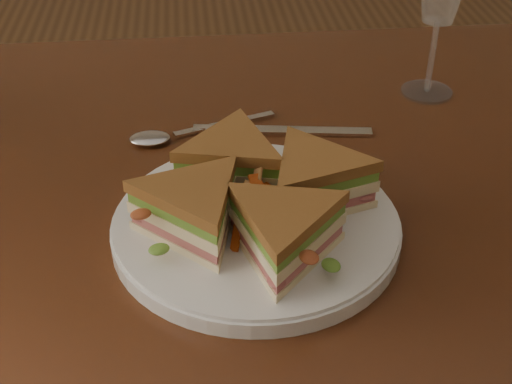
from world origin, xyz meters
The scene contains 6 objects.
table centered at (0.00, 0.00, 0.65)m, with size 1.20×0.80×0.75m.
plate centered at (0.06, -0.10, 0.76)m, with size 0.28×0.28×0.02m, color white.
sandwich_wedges centered at (0.06, -0.10, 0.80)m, with size 0.28×0.28×0.06m.
crisps_mound centered at (0.06, -0.10, 0.79)m, with size 0.09×0.09×0.05m, color #DC591C, non-canonical shape.
spoon centered at (-0.03, 0.09, 0.75)m, with size 0.18×0.07×0.01m.
knife centered at (0.10, 0.09, 0.75)m, with size 0.21×0.04×0.00m.
Camera 1 is at (0.00, -0.64, 1.18)m, focal length 50.00 mm.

